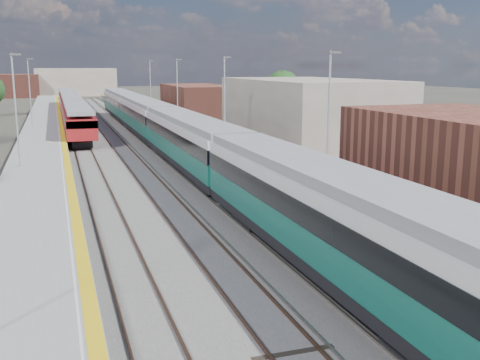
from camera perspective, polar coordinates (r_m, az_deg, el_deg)
ground at (r=56.99m, az=-10.27°, el=3.59°), size 320.00×320.00×0.00m
ballast_bed at (r=59.19m, az=-12.77°, el=3.81°), size 10.50×155.00×0.06m
tracks at (r=60.89m, az=-12.37°, el=4.11°), size 8.96×160.00×0.17m
platform_right at (r=60.29m, az=-5.64°, el=4.66°), size 4.70×155.00×8.52m
platform_left at (r=58.88m, az=-19.40°, el=3.88°), size 4.30×155.00×8.52m
buildings at (r=144.93m, az=-22.85°, el=11.86°), size 72.00×185.50×40.00m
green_train at (r=51.24m, az=-7.77°, el=5.50°), size 3.10×86.27×3.42m
red_train at (r=80.64m, az=-16.72°, el=7.07°), size 2.80×56.81×3.53m
tree_d at (r=81.42m, az=4.35°, el=9.22°), size 5.20×5.20×7.05m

